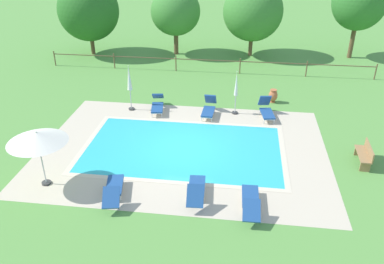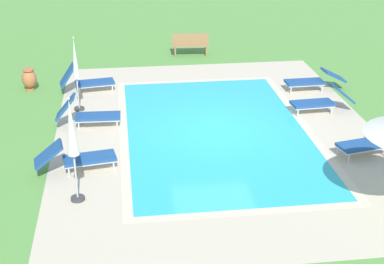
# 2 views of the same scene
# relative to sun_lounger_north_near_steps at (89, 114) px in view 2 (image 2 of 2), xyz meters

# --- Properties ---
(ground_plane) EXTENTS (160.00, 160.00, 0.00)m
(ground_plane) POSITION_rel_sun_lounger_north_near_steps_xyz_m (-0.82, -3.65, -0.39)
(ground_plane) COLOR #599342
(pool_deck_paving) EXTENTS (12.77, 9.20, 0.01)m
(pool_deck_paving) POSITION_rel_sun_lounger_north_near_steps_xyz_m (-0.82, -3.65, -0.39)
(pool_deck_paving) COLOR beige
(pool_deck_paving) RESTS_ON ground
(swimming_pool_water) EXTENTS (8.66, 5.09, 0.01)m
(swimming_pool_water) POSITION_rel_sun_lounger_north_near_steps_xyz_m (-0.82, -3.65, -0.39)
(swimming_pool_water) COLOR #2DB7C6
(swimming_pool_water) RESTS_ON ground
(pool_coping_rim) EXTENTS (9.14, 5.57, 0.01)m
(pool_coping_rim) POSITION_rel_sun_lounger_north_near_steps_xyz_m (-0.82, -3.65, -0.38)
(pool_coping_rim) COLOR beige
(pool_coping_rim) RESTS_ON ground
(sun_lounger_north_near_steps) EXTENTS (0.68, 1.89, 0.98)m
(sun_lounger_north_near_steps) POSITION_rel_sun_lounger_north_near_steps_xyz_m (0.00, 0.00, 0.00)
(sun_lounger_north_near_steps) COLOR navy
(sun_lounger_north_near_steps) RESTS_ON ground
(sun_lounger_north_mid) EXTENTS (1.00, 2.13, 0.74)m
(sun_lounger_north_mid) POSITION_rel_sun_lounger_north_near_steps_xyz_m (-2.83, -7.49, -0.04)
(sun_lounger_north_mid) COLOR navy
(sun_lounger_north_mid) RESTS_ON ground
(sun_lounger_north_far) EXTENTS (0.91, 2.07, 0.84)m
(sun_lounger_north_far) POSITION_rel_sun_lounger_north_near_steps_xyz_m (-2.79, 0.17, -0.02)
(sun_lounger_north_far) COLOR navy
(sun_lounger_north_far) RESTS_ON ground
(sun_lounger_north_end) EXTENTS (0.87, 1.88, 1.02)m
(sun_lounger_north_end) POSITION_rel_sun_lounger_north_near_steps_xyz_m (3.00, 0.15, 0.01)
(sun_lounger_north_end) COLOR navy
(sun_lounger_north_end) RESTS_ON ground
(sun_lounger_south_near_corner) EXTENTS (0.65, 2.08, 0.72)m
(sun_lounger_south_near_corner) POSITION_rel_sun_lounger_north_near_steps_xyz_m (2.19, -7.53, -0.04)
(sun_lounger_south_near_corner) COLOR navy
(sun_lounger_south_near_corner) RESTS_ON ground
(sun_lounger_south_mid) EXTENTS (0.72, 2.00, 0.88)m
(sun_lounger_south_mid) POSITION_rel_sun_lounger_north_near_steps_xyz_m (0.20, -7.13, -0.01)
(sun_lounger_south_mid) COLOR navy
(sun_lounger_south_mid) RESTS_ON ground
(patio_umbrella_closed_row_west) EXTENTS (0.32, 0.32, 2.50)m
(patio_umbrella_closed_row_west) POSITION_rel_sun_lounger_north_near_steps_xyz_m (-4.24, 0.13, 1.25)
(patio_umbrella_closed_row_west) COLOR #383838
(patio_umbrella_closed_row_west) RESTS_ON ground
(patio_umbrella_closed_row_mid_west) EXTENTS (0.32, 0.32, 2.36)m
(patio_umbrella_closed_row_mid_west) POSITION_rel_sun_lounger_north_near_steps_xyz_m (1.36, 0.36, 1.03)
(patio_umbrella_closed_row_mid_west) COLOR #383838
(patio_umbrella_closed_row_mid_west) RESTS_ON ground
(wooden_bench_lawn_side) EXTENTS (0.52, 1.52, 0.87)m
(wooden_bench_lawn_side) POSITION_rel_sun_lounger_north_near_steps_xyz_m (6.92, -3.89, 0.07)
(wooden_bench_lawn_side) COLOR #937047
(wooden_bench_lawn_side) RESTS_ON ground
(terracotta_urn_near_fence) EXTENTS (0.50, 0.50, 0.77)m
(terracotta_urn_near_fence) POSITION_rel_sun_lounger_north_near_steps_xyz_m (3.43, 2.12, 0.02)
(terracotta_urn_near_fence) COLOR #B7663D
(terracotta_urn_near_fence) RESTS_ON ground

